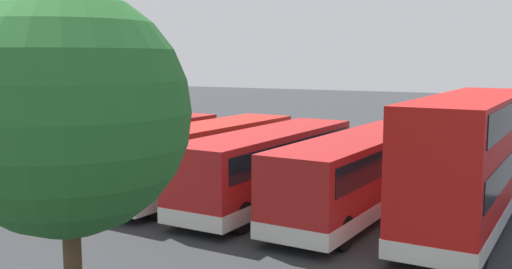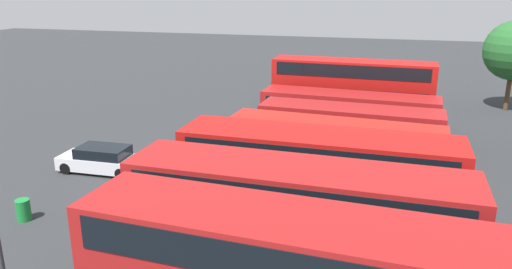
{
  "view_description": "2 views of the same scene",
  "coord_description": "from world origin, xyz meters",
  "px_view_note": "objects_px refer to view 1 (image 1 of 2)",
  "views": [
    {
      "loc": [
        -15.34,
        30.12,
        5.82
      ],
      "look_at": [
        -0.23,
        1.43,
        1.54
      ],
      "focal_mm": 40.88,
      "sensor_mm": 36.0,
      "label": 1
    },
    {
      "loc": [
        22.68,
        11.79,
        9.9
      ],
      "look_at": [
        -2.84,
        4.72,
        1.59
      ],
      "focal_mm": 34.18,
      "sensor_mm": 36.0,
      "label": 2
    }
  ],
  "objects_px": {
    "bus_single_deck_third": "(269,164)",
    "car_hatchback_silver": "(270,138)",
    "bus_single_deck_fifth": "(126,152)",
    "bus_double_decker_seventh": "(24,124)",
    "bus_single_deck_fourth": "(203,156)",
    "waste_bin_yellow": "(194,136)",
    "bus_double_decker_sixth": "(74,128)",
    "lamp_post_tall": "(95,79)",
    "bus_single_deck_second": "(361,171)",
    "bus_double_decker_near_end": "(470,157)"
  },
  "relations": [
    {
      "from": "bus_single_deck_third",
      "to": "car_hatchback_silver",
      "type": "bearing_deg",
      "value": -63.84
    },
    {
      "from": "bus_single_deck_fifth",
      "to": "bus_double_decker_seventh",
      "type": "height_order",
      "value": "bus_double_decker_seventh"
    },
    {
      "from": "bus_single_deck_fourth",
      "to": "waste_bin_yellow",
      "type": "height_order",
      "value": "bus_single_deck_fourth"
    },
    {
      "from": "bus_single_deck_fourth",
      "to": "bus_double_decker_sixth",
      "type": "height_order",
      "value": "bus_double_decker_sixth"
    },
    {
      "from": "bus_single_deck_third",
      "to": "bus_single_deck_fourth",
      "type": "height_order",
      "value": "same"
    },
    {
      "from": "bus_single_deck_fourth",
      "to": "lamp_post_tall",
      "type": "xyz_separation_m",
      "value": [
        13.99,
        -8.46,
        2.78
      ]
    },
    {
      "from": "bus_single_deck_second",
      "to": "waste_bin_yellow",
      "type": "height_order",
      "value": "bus_single_deck_second"
    },
    {
      "from": "car_hatchback_silver",
      "to": "lamp_post_tall",
      "type": "bearing_deg",
      "value": 18.42
    },
    {
      "from": "bus_double_decker_near_end",
      "to": "bus_single_deck_fifth",
      "type": "xyz_separation_m",
      "value": [
        14.5,
        0.79,
        -0.83
      ]
    },
    {
      "from": "bus_single_deck_fourth",
      "to": "car_hatchback_silver",
      "type": "relative_size",
      "value": 2.52
    },
    {
      "from": "bus_single_deck_fifth",
      "to": "car_hatchback_silver",
      "type": "bearing_deg",
      "value": -93.61
    },
    {
      "from": "bus_single_deck_third",
      "to": "bus_double_decker_sixth",
      "type": "xyz_separation_m",
      "value": [
        10.75,
        -0.3,
        0.83
      ]
    },
    {
      "from": "bus_double_decker_sixth",
      "to": "bus_single_deck_fifth",
      "type": "bearing_deg",
      "value": 171.34
    },
    {
      "from": "car_hatchback_silver",
      "to": "bus_double_decker_sixth",
      "type": "bearing_deg",
      "value": 69.92
    },
    {
      "from": "waste_bin_yellow",
      "to": "bus_double_decker_sixth",
      "type": "bearing_deg",
      "value": 96.44
    },
    {
      "from": "bus_double_decker_near_end",
      "to": "bus_single_deck_fifth",
      "type": "distance_m",
      "value": 14.55
    },
    {
      "from": "bus_double_decker_near_end",
      "to": "bus_single_deck_second",
      "type": "bearing_deg",
      "value": 2.07
    },
    {
      "from": "bus_double_decker_sixth",
      "to": "bus_double_decker_seventh",
      "type": "xyz_separation_m",
      "value": [
        3.55,
        -0.12,
        0.0
      ]
    },
    {
      "from": "bus_double_decker_near_end",
      "to": "bus_double_decker_sixth",
      "type": "relative_size",
      "value": 1.1
    },
    {
      "from": "bus_double_decker_seventh",
      "to": "waste_bin_yellow",
      "type": "xyz_separation_m",
      "value": [
        -2.14,
        -12.35,
        -1.97
      ]
    },
    {
      "from": "bus_single_deck_fifth",
      "to": "bus_double_decker_near_end",
      "type": "bearing_deg",
      "value": -176.89
    },
    {
      "from": "car_hatchback_silver",
      "to": "waste_bin_yellow",
      "type": "xyz_separation_m",
      "value": [
        5.94,
        -0.09,
        -0.23
      ]
    },
    {
      "from": "bus_single_deck_third",
      "to": "car_hatchback_silver",
      "type": "xyz_separation_m",
      "value": [
        6.23,
        -12.68,
        -0.92
      ]
    },
    {
      "from": "bus_single_deck_second",
      "to": "bus_single_deck_third",
      "type": "xyz_separation_m",
      "value": [
        3.64,
        0.39,
        -0.0
      ]
    },
    {
      "from": "bus_single_deck_fourth",
      "to": "lamp_post_tall",
      "type": "relative_size",
      "value": 1.53
    },
    {
      "from": "bus_single_deck_third",
      "to": "bus_single_deck_fourth",
      "type": "distance_m",
      "value": 3.46
    },
    {
      "from": "bus_single_deck_second",
      "to": "bus_single_deck_fourth",
      "type": "height_order",
      "value": "same"
    },
    {
      "from": "bus_single_deck_fifth",
      "to": "bus_double_decker_sixth",
      "type": "bearing_deg",
      "value": -8.66
    },
    {
      "from": "bus_double_decker_sixth",
      "to": "lamp_post_tall",
      "type": "height_order",
      "value": "lamp_post_tall"
    },
    {
      "from": "bus_double_decker_sixth",
      "to": "bus_double_decker_seventh",
      "type": "relative_size",
      "value": 0.97
    },
    {
      "from": "bus_single_deck_third",
      "to": "bus_single_deck_fourth",
      "type": "relative_size",
      "value": 0.94
    },
    {
      "from": "bus_single_deck_second",
      "to": "waste_bin_yellow",
      "type": "relative_size",
      "value": 12.24
    },
    {
      "from": "bus_double_decker_seventh",
      "to": "car_hatchback_silver",
      "type": "relative_size",
      "value": 2.39
    },
    {
      "from": "bus_single_deck_third",
      "to": "bus_double_decker_sixth",
      "type": "bearing_deg",
      "value": -1.6
    },
    {
      "from": "lamp_post_tall",
      "to": "waste_bin_yellow",
      "type": "height_order",
      "value": "lamp_post_tall"
    },
    {
      "from": "bus_single_deck_fifth",
      "to": "bus_double_decker_sixth",
      "type": "height_order",
      "value": "bus_double_decker_sixth"
    },
    {
      "from": "bus_single_deck_fifth",
      "to": "bus_single_deck_fourth",
      "type": "bearing_deg",
      "value": -168.14
    },
    {
      "from": "bus_single_deck_fourth",
      "to": "waste_bin_yellow",
      "type": "distance_m",
      "value": 15.11
    },
    {
      "from": "bus_single_deck_fifth",
      "to": "lamp_post_tall",
      "type": "relative_size",
      "value": 1.44
    },
    {
      "from": "bus_double_decker_near_end",
      "to": "bus_double_decker_seventh",
      "type": "bearing_deg",
      "value": 0.26
    },
    {
      "from": "bus_double_decker_sixth",
      "to": "bus_double_decker_near_end",
      "type": "bearing_deg",
      "value": -179.3
    },
    {
      "from": "bus_single_deck_third",
      "to": "bus_single_deck_fifth",
      "type": "height_order",
      "value": "same"
    },
    {
      "from": "bus_single_deck_second",
      "to": "bus_double_decker_sixth",
      "type": "distance_m",
      "value": 14.42
    },
    {
      "from": "bus_single_deck_second",
      "to": "lamp_post_tall",
      "type": "height_order",
      "value": "lamp_post_tall"
    },
    {
      "from": "car_hatchback_silver",
      "to": "bus_double_decker_near_end",
      "type": "bearing_deg",
      "value": 138.39
    },
    {
      "from": "bus_double_decker_sixth",
      "to": "lamp_post_tall",
      "type": "bearing_deg",
      "value": -52.41
    },
    {
      "from": "bus_single_deck_third",
      "to": "bus_double_decker_sixth",
      "type": "relative_size",
      "value": 1.02
    },
    {
      "from": "bus_double_decker_near_end",
      "to": "bus_double_decker_sixth",
      "type": "height_order",
      "value": "same"
    },
    {
      "from": "bus_single_deck_second",
      "to": "car_hatchback_silver",
      "type": "xyz_separation_m",
      "value": [
        9.87,
        -12.29,
        -0.92
      ]
    },
    {
      "from": "bus_double_decker_sixth",
      "to": "waste_bin_yellow",
      "type": "distance_m",
      "value": 12.71
    }
  ]
}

